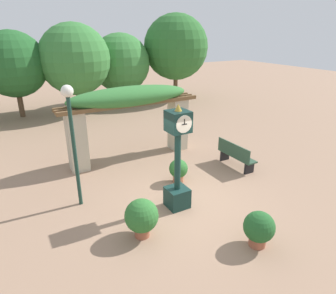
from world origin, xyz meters
name	(u,v)px	position (x,y,z in m)	size (l,w,h in m)	color
ground_plane	(184,202)	(0.00, 0.00, 0.00)	(60.00, 60.00, 0.00)	#9E7A60
pedestal_clock	(178,162)	(-0.27, -0.06, 1.33)	(0.56, 0.58, 2.88)	#14332D
pergola	(130,107)	(0.00, 3.60, 1.98)	(5.16, 1.20, 2.70)	#BCB299
potted_plant_near_left	(178,170)	(0.50, 1.13, 0.42)	(0.59, 0.59, 0.76)	#B26B4C
potted_plant_near_right	(142,217)	(-1.64, -0.74, 0.53)	(0.79, 0.79, 0.96)	#9E563D
potted_plant_far_left	(259,228)	(0.47, -2.32, 0.46)	(0.70, 0.70, 0.84)	#9E563D
park_bench	(236,155)	(2.82, 1.09, 0.44)	(0.42, 1.58, 0.89)	#2D4C38
lamp_post	(71,125)	(-2.54, 1.37, 2.31)	(0.31, 0.31, 3.31)	#19382D
tree_line	(79,59)	(0.35, 11.76, 2.97)	(17.30, 4.91, 5.52)	brown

